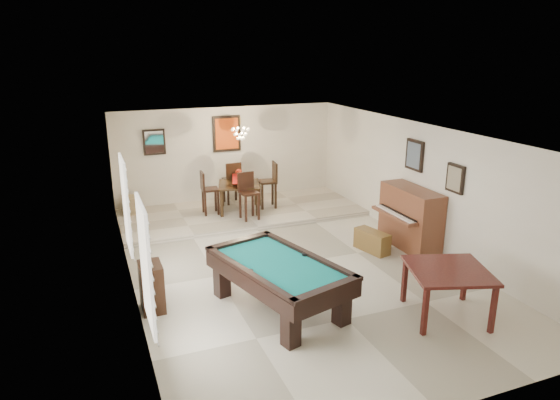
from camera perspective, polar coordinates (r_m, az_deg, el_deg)
ground_plane at (r=9.92m, az=1.28°, el=-7.37°), size 6.00×9.00×0.02m
wall_back at (r=13.58m, az=-6.08°, el=5.08°), size 6.00×0.04×2.60m
wall_front at (r=5.90m, az=18.98°, el=-12.16°), size 6.00×0.04×2.60m
wall_left at (r=8.79m, az=-17.01°, el=-2.23°), size 0.04×9.00×2.60m
wall_right at (r=10.93m, az=15.99°, el=1.59°), size 0.04×9.00×2.60m
ceiling at (r=9.16m, az=1.39°, el=7.68°), size 6.00×9.00×0.04m
dining_step at (r=12.75m, az=-4.38°, el=-1.45°), size 6.00×2.50×0.12m
window_left_front at (r=6.70m, az=-15.10°, el=-7.20°), size 0.06×1.00×1.70m
window_left_rear at (r=9.33m, az=-17.22°, el=-0.49°), size 0.06×1.00×1.70m
pool_table at (r=8.16m, az=-0.15°, el=-9.84°), size 1.89×2.66×0.80m
square_table at (r=8.36m, az=18.48°, el=-10.02°), size 1.49×1.49×0.81m
upright_piano at (r=10.81m, az=14.01°, el=-2.08°), size 0.87×1.55×1.29m
piano_bench at (r=10.61m, az=10.48°, el=-4.64°), size 0.49×0.84×0.44m
apothecary_chest at (r=8.40m, az=-14.46°, el=-9.61°), size 0.35×0.53×0.79m
dining_table at (r=12.60m, az=-4.68°, el=0.60°), size 1.25×1.25×0.83m
flower_vase at (r=12.46m, az=-4.74°, el=3.01°), size 0.19×0.19×0.26m
dining_chair_south at (r=11.93m, az=-3.55°, el=0.40°), size 0.46×0.46×1.12m
dining_chair_north at (r=13.24m, az=-5.54°, el=2.02°), size 0.44×0.44×1.12m
dining_chair_west at (r=12.42m, az=-7.99°, el=0.83°), size 0.42×0.42×1.08m
dining_chair_east at (r=12.80m, az=-1.45°, el=1.72°), size 0.49×0.49×1.18m
corner_bench at (r=12.99m, az=-16.74°, el=-0.54°), size 0.38×0.47×0.42m
chandelier at (r=12.19m, az=-4.54°, el=8.06°), size 0.44×0.44×0.60m
back_painting at (r=13.44m, az=-6.12°, el=7.55°), size 0.75×0.06×0.95m
back_mirror at (r=13.08m, az=-14.18°, el=6.43°), size 0.55×0.06×0.65m
right_picture_upper at (r=11.01m, az=15.14°, el=4.97°), size 0.06×0.55×0.65m
right_picture_lower at (r=10.07m, az=19.40°, el=2.33°), size 0.06×0.45×0.55m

